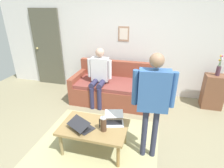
{
  "coord_description": "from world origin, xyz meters",
  "views": [
    {
      "loc": [
        -0.71,
        2.16,
        2.12
      ],
      "look_at": [
        0.05,
        -0.73,
        0.8
      ],
      "focal_mm": 28.82,
      "sensor_mm": 36.0,
      "label": 1
    }
  ],
  "objects_px": {
    "interior_door": "(48,49)",
    "french_press": "(103,124)",
    "laptop_left": "(81,126)",
    "couch": "(113,88)",
    "laptop_center": "(114,120)",
    "side_shelf": "(213,92)",
    "person_standing": "(153,96)",
    "flower_vase": "(219,69)",
    "coffee_table": "(94,129)",
    "person_seated": "(99,74)"
  },
  "relations": [
    {
      "from": "interior_door",
      "to": "flower_vase",
      "type": "xyz_separation_m",
      "value": [
        -4.17,
        0.3,
        -0.12
      ]
    },
    {
      "from": "coffee_table",
      "to": "interior_door",
      "type": "bearing_deg",
      "value": -46.15
    },
    {
      "from": "couch",
      "to": "laptop_left",
      "type": "height_order",
      "value": "couch"
    },
    {
      "from": "coffee_table",
      "to": "side_shelf",
      "type": "relative_size",
      "value": 1.33
    },
    {
      "from": "french_press",
      "to": "flower_vase",
      "type": "height_order",
      "value": "flower_vase"
    },
    {
      "from": "coffee_table",
      "to": "person_standing",
      "type": "distance_m",
      "value": 1.05
    },
    {
      "from": "couch",
      "to": "coffee_table",
      "type": "distance_m",
      "value": 1.66
    },
    {
      "from": "interior_door",
      "to": "laptop_center",
      "type": "distance_m",
      "value": 3.16
    },
    {
      "from": "flower_vase",
      "to": "person_seated",
      "type": "height_order",
      "value": "person_seated"
    },
    {
      "from": "side_shelf",
      "to": "laptop_left",
      "type": "bearing_deg",
      "value": 41.55
    },
    {
      "from": "laptop_left",
      "to": "laptop_center",
      "type": "bearing_deg",
      "value": -148.27
    },
    {
      "from": "laptop_center",
      "to": "person_standing",
      "type": "bearing_deg",
      "value": 170.56
    },
    {
      "from": "interior_door",
      "to": "person_standing",
      "type": "bearing_deg",
      "value": 144.32
    },
    {
      "from": "coffee_table",
      "to": "side_shelf",
      "type": "xyz_separation_m",
      "value": [
        -2.08,
        -1.89,
        -0.01
      ]
    },
    {
      "from": "laptop_left",
      "to": "couch",
      "type": "bearing_deg",
      "value": -91.18
    },
    {
      "from": "interior_door",
      "to": "french_press",
      "type": "xyz_separation_m",
      "value": [
        -2.27,
        2.24,
        -0.47
      ]
    },
    {
      "from": "french_press",
      "to": "flower_vase",
      "type": "distance_m",
      "value": 2.74
    },
    {
      "from": "french_press",
      "to": "side_shelf",
      "type": "distance_m",
      "value": 2.73
    },
    {
      "from": "interior_door",
      "to": "person_standing",
      "type": "distance_m",
      "value": 3.6
    },
    {
      "from": "coffee_table",
      "to": "laptop_center",
      "type": "xyz_separation_m",
      "value": [
        -0.28,
        -0.18,
        0.09
      ]
    },
    {
      "from": "laptop_left",
      "to": "side_shelf",
      "type": "distance_m",
      "value": 2.99
    },
    {
      "from": "laptop_center",
      "to": "laptop_left",
      "type": "bearing_deg",
      "value": 31.73
    },
    {
      "from": "laptop_left",
      "to": "person_standing",
      "type": "distance_m",
      "value": 1.14
    },
    {
      "from": "couch",
      "to": "laptop_center",
      "type": "height_order",
      "value": "couch"
    },
    {
      "from": "couch",
      "to": "side_shelf",
      "type": "distance_m",
      "value": 2.21
    },
    {
      "from": "coffee_table",
      "to": "person_seated",
      "type": "height_order",
      "value": "person_seated"
    },
    {
      "from": "person_standing",
      "to": "laptop_center",
      "type": "bearing_deg",
      "value": -9.44
    },
    {
      "from": "interior_door",
      "to": "couch",
      "type": "bearing_deg",
      "value": 164.85
    },
    {
      "from": "interior_door",
      "to": "coffee_table",
      "type": "relative_size",
      "value": 2.03
    },
    {
      "from": "laptop_center",
      "to": "person_seated",
      "type": "bearing_deg",
      "value": -62.25
    },
    {
      "from": "flower_vase",
      "to": "person_seated",
      "type": "xyz_separation_m",
      "value": [
        2.46,
        0.46,
        -0.18
      ]
    },
    {
      "from": "laptop_center",
      "to": "person_standing",
      "type": "distance_m",
      "value": 0.78
    },
    {
      "from": "laptop_center",
      "to": "side_shelf",
      "type": "xyz_separation_m",
      "value": [
        -1.8,
        -1.71,
        -0.1
      ]
    },
    {
      "from": "couch",
      "to": "interior_door",
      "type": "bearing_deg",
      "value": -15.15
    },
    {
      "from": "person_seated",
      "to": "flower_vase",
      "type": "bearing_deg",
      "value": -169.3
    },
    {
      "from": "couch",
      "to": "coffee_table",
      "type": "relative_size",
      "value": 1.8
    },
    {
      "from": "side_shelf",
      "to": "flower_vase",
      "type": "height_order",
      "value": "flower_vase"
    },
    {
      "from": "flower_vase",
      "to": "coffee_table",
      "type": "bearing_deg",
      "value": 42.29
    },
    {
      "from": "laptop_center",
      "to": "flower_vase",
      "type": "bearing_deg",
      "value": -136.43
    },
    {
      "from": "couch",
      "to": "side_shelf",
      "type": "height_order",
      "value": "couch"
    },
    {
      "from": "french_press",
      "to": "coffee_table",
      "type": "bearing_deg",
      "value": -18.35
    },
    {
      "from": "french_press",
      "to": "person_standing",
      "type": "relative_size",
      "value": 0.16
    },
    {
      "from": "coffee_table",
      "to": "person_seated",
      "type": "bearing_deg",
      "value": -75.04
    },
    {
      "from": "laptop_center",
      "to": "person_seated",
      "type": "relative_size",
      "value": 0.3
    },
    {
      "from": "laptop_left",
      "to": "flower_vase",
      "type": "relative_size",
      "value": 0.97
    },
    {
      "from": "laptop_left",
      "to": "french_press",
      "type": "distance_m",
      "value": 0.34
    },
    {
      "from": "interior_door",
      "to": "coffee_table",
      "type": "distance_m",
      "value": 3.1
    },
    {
      "from": "couch",
      "to": "laptop_center",
      "type": "relative_size",
      "value": 4.77
    },
    {
      "from": "couch",
      "to": "french_press",
      "type": "relative_size",
      "value": 7.18
    },
    {
      "from": "side_shelf",
      "to": "french_press",
      "type": "bearing_deg",
      "value": 45.66
    }
  ]
}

